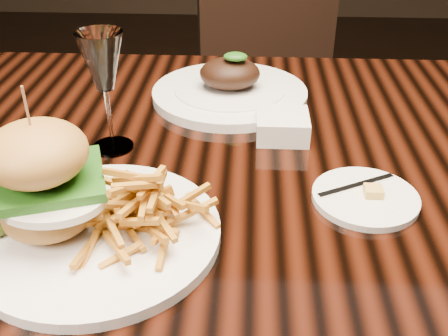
{
  "coord_description": "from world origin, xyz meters",
  "views": [
    {
      "loc": [
        0.03,
        -0.72,
        1.17
      ],
      "look_at": [
        0.0,
        -0.14,
        0.81
      ],
      "focal_mm": 42.0,
      "sensor_mm": 36.0,
      "label": 1
    }
  ],
  "objects_px": {
    "burger_plate": "(90,203)",
    "far_dish": "(230,89)",
    "dining_table": "(228,193)",
    "wine_glass": "(103,65)",
    "chair_far": "(275,73)"
  },
  "relations": [
    {
      "from": "dining_table",
      "to": "burger_plate",
      "type": "xyz_separation_m",
      "value": [
        -0.16,
        -0.22,
        0.13
      ]
    },
    {
      "from": "burger_plate",
      "to": "far_dish",
      "type": "height_order",
      "value": "burger_plate"
    },
    {
      "from": "dining_table",
      "to": "burger_plate",
      "type": "relative_size",
      "value": 5.25
    },
    {
      "from": "burger_plate",
      "to": "far_dish",
      "type": "bearing_deg",
      "value": 64.19
    },
    {
      "from": "wine_glass",
      "to": "far_dish",
      "type": "relative_size",
      "value": 0.64
    },
    {
      "from": "dining_table",
      "to": "far_dish",
      "type": "height_order",
      "value": "far_dish"
    },
    {
      "from": "dining_table",
      "to": "far_dish",
      "type": "bearing_deg",
      "value": 91.91
    },
    {
      "from": "burger_plate",
      "to": "wine_glass",
      "type": "relative_size",
      "value": 1.6
    },
    {
      "from": "dining_table",
      "to": "wine_glass",
      "type": "bearing_deg",
      "value": 177.38
    },
    {
      "from": "far_dish",
      "to": "chair_far",
      "type": "xyz_separation_m",
      "value": [
        0.12,
        0.67,
        -0.23
      ]
    },
    {
      "from": "wine_glass",
      "to": "far_dish",
      "type": "xyz_separation_m",
      "value": [
        0.18,
        0.21,
        -0.12
      ]
    },
    {
      "from": "wine_glass",
      "to": "chair_far",
      "type": "height_order",
      "value": "chair_far"
    },
    {
      "from": "wine_glass",
      "to": "dining_table",
      "type": "bearing_deg",
      "value": -2.62
    },
    {
      "from": "dining_table",
      "to": "wine_glass",
      "type": "xyz_separation_m",
      "value": [
        -0.19,
        0.01,
        0.22
      ]
    },
    {
      "from": "far_dish",
      "to": "chair_far",
      "type": "distance_m",
      "value": 0.72
    }
  ]
}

